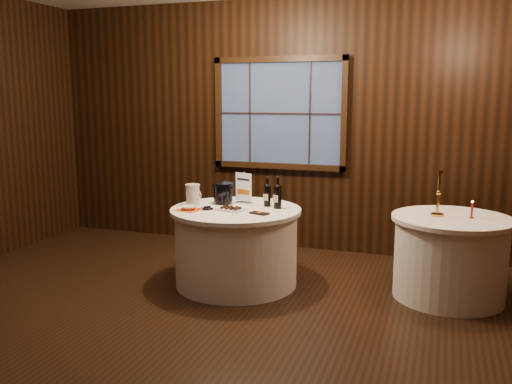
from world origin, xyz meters
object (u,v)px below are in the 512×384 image
at_px(main_table, 236,246).
at_px(chocolate_box, 259,213).
at_px(chocolate_plate, 231,209).
at_px(side_table, 450,257).
at_px(cracker_bowl, 189,208).
at_px(sign_stand, 244,193).
at_px(ice_bucket, 223,193).
at_px(grape_bunch, 207,208).
at_px(brass_candlestick, 438,200).
at_px(port_bottle_left, 267,193).
at_px(red_candle, 472,211).
at_px(port_bottle_right, 278,195).
at_px(glass_pitcher, 193,195).

relative_size(main_table, chocolate_box, 7.11).
xyz_separation_m(main_table, chocolate_plate, (-0.01, -0.10, 0.40)).
distance_m(side_table, cracker_bowl, 2.49).
bearing_deg(sign_stand, ice_bucket, -141.79).
relative_size(chocolate_plate, cracker_bowl, 2.14).
height_order(ice_bucket, grape_bunch, ice_bucket).
distance_m(main_table, chocolate_box, 0.52).
bearing_deg(chocolate_box, brass_candlestick, 34.21).
relative_size(port_bottle_left, red_candle, 1.81).
xyz_separation_m(port_bottle_right, chocolate_box, (-0.09, -0.30, -0.13)).
bearing_deg(port_bottle_left, grape_bunch, -133.48).
bearing_deg(chocolate_plate, cracker_bowl, -164.85).
bearing_deg(cracker_bowl, ice_bucket, 63.64).
height_order(chocolate_plate, glass_pitcher, glass_pitcher).
bearing_deg(ice_bucket, grape_bunch, -92.94).
bearing_deg(sign_stand, grape_bunch, -98.14).
relative_size(chocolate_plate, grape_bunch, 1.86).
xyz_separation_m(main_table, port_bottle_left, (0.26, 0.20, 0.51)).
bearing_deg(port_bottle_left, side_table, 11.54).
height_order(port_bottle_left, chocolate_box, port_bottle_left).
bearing_deg(red_candle, side_table, 171.99).
distance_m(chocolate_plate, glass_pitcher, 0.49).
bearing_deg(chocolate_box, red_candle, 31.31).
xyz_separation_m(cracker_bowl, brass_candlestick, (2.27, 0.50, 0.13)).
height_order(chocolate_plate, cracker_bowl, same).
distance_m(main_table, glass_pitcher, 0.68).
bearing_deg(sign_stand, cracker_bowl, -111.45).
height_order(chocolate_plate, chocolate_box, chocolate_plate).
xyz_separation_m(grape_bunch, cracker_bowl, (-0.18, -0.03, 0.00)).
relative_size(sign_stand, brass_candlestick, 0.77).
height_order(brass_candlestick, red_candle, brass_candlestick).
relative_size(main_table, side_table, 1.19).
xyz_separation_m(port_bottle_left, red_candle, (1.90, 0.07, -0.06)).
bearing_deg(cracker_bowl, brass_candlestick, 12.52).
xyz_separation_m(sign_stand, port_bottle_left, (0.26, -0.05, 0.02)).
xyz_separation_m(chocolate_box, brass_candlestick, (1.57, 0.46, 0.15)).
bearing_deg(sign_stand, main_table, -69.46).
relative_size(brass_candlestick, red_candle, 2.57).
xyz_separation_m(ice_bucket, grape_bunch, (-0.02, -0.36, -0.09)).
xyz_separation_m(side_table, ice_bucket, (-2.21, -0.12, 0.49)).
bearing_deg(sign_stand, chocolate_plate, -70.94).
xyz_separation_m(sign_stand, ice_bucket, (-0.20, -0.07, 0.00)).
distance_m(port_bottle_right, brass_candlestick, 1.49).
bearing_deg(ice_bucket, chocolate_plate, -54.57).
height_order(ice_bucket, cracker_bowl, ice_bucket).
distance_m(chocolate_box, grape_bunch, 0.53).
height_order(main_table, brass_candlestick, brass_candlestick).
xyz_separation_m(main_table, grape_bunch, (-0.23, -0.18, 0.40)).
relative_size(ice_bucket, grape_bunch, 1.29).
bearing_deg(glass_pitcher, side_table, 27.67).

